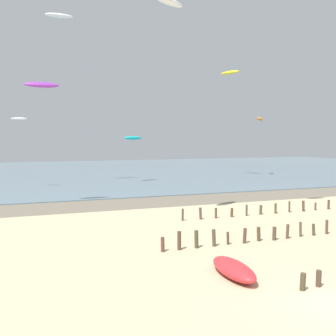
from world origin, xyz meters
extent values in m
cube|color=#7A6D59|center=(0.00, 25.19, 0.00)|extent=(120.00, 6.33, 0.01)
cube|color=slate|center=(0.00, 63.36, 0.05)|extent=(160.00, 70.00, 0.10)
cylinder|color=#4A402A|center=(-0.41, 1.82, 0.35)|extent=(0.23, 0.24, 0.72)
cylinder|color=#4F382D|center=(0.46, 1.93, 0.34)|extent=(0.22, 0.24, 0.69)
cylinder|color=brown|center=(-3.69, 9.00, 0.39)|extent=(0.20, 0.24, 0.79)
cylinder|color=brown|center=(-2.73, 9.01, 0.51)|extent=(0.20, 0.22, 1.02)
cylinder|color=#4B4429|center=(-1.70, 9.02, 0.49)|extent=(0.22, 0.25, 0.98)
cylinder|color=brown|center=(-0.63, 9.00, 0.48)|extent=(0.24, 0.22, 0.97)
cylinder|color=brown|center=(0.28, 9.03, 0.36)|extent=(0.18, 0.17, 0.74)
cylinder|color=brown|center=(1.33, 8.94, 0.44)|extent=(0.22, 0.23, 0.89)
cylinder|color=brown|center=(2.37, 9.09, 0.42)|extent=(0.25, 0.21, 0.84)
cylinder|color=brown|center=(3.36, 8.95, 0.39)|extent=(0.26, 0.25, 0.81)
cylinder|color=brown|center=(4.32, 8.96, 0.43)|extent=(0.19, 0.20, 0.88)
cylinder|color=brown|center=(5.38, 9.09, 0.45)|extent=(0.16, 0.19, 0.92)
cylinder|color=#4E3E2B|center=(6.34, 9.05, 0.36)|extent=(0.19, 0.20, 0.74)
cylinder|color=brown|center=(7.39, 9.06, 0.45)|extent=(0.19, 0.20, 0.91)
cylinder|color=#4A3B2D|center=(0.52, 16.14, 0.44)|extent=(0.15, 0.18, 0.89)
cylinder|color=brown|center=(1.95, 16.13, 0.44)|extent=(0.23, 0.22, 0.89)
cylinder|color=brown|center=(3.24, 16.13, 0.39)|extent=(0.18, 0.20, 0.78)
cylinder|color=brown|center=(4.61, 16.12, 0.34)|extent=(0.22, 0.22, 0.69)
cylinder|color=#4C4331|center=(5.92, 16.10, 0.43)|extent=(0.16, 0.18, 0.87)
cylinder|color=brown|center=(7.29, 16.20, 0.37)|extent=(0.24, 0.22, 0.75)
cylinder|color=brown|center=(8.63, 16.10, 0.41)|extent=(0.19, 0.20, 0.83)
cylinder|color=brown|center=(10.04, 16.19, 0.46)|extent=(0.15, 0.15, 0.92)
cylinder|color=brown|center=(11.35, 16.08, 0.45)|extent=(0.24, 0.22, 0.90)
cylinder|color=brown|center=(12.70, 16.18, 0.32)|extent=(0.17, 0.16, 0.65)
cylinder|color=brown|center=(14.06, 16.14, 0.39)|extent=(0.21, 0.19, 0.80)
ellipsoid|color=red|center=(-2.15, 4.23, 0.34)|extent=(1.38, 3.42, 0.67)
ellipsoid|color=orange|center=(25.82, 44.28, 9.17)|extent=(2.77, 3.19, 0.83)
ellipsoid|color=white|center=(-5.25, 42.13, 21.34)|extent=(3.47, 1.21, 0.63)
ellipsoid|color=purple|center=(-8.55, 26.15, 10.68)|extent=(2.98, 1.14, 0.71)
ellipsoid|color=#19B2B7|center=(4.25, 42.20, 6.14)|extent=(3.36, 2.52, 0.53)
ellipsoid|color=yellow|center=(20.19, 44.09, 16.12)|extent=(2.42, 3.68, 0.81)
ellipsoid|color=white|center=(-10.28, 40.33, 8.39)|extent=(2.02, 1.21, 0.37)
ellipsoid|color=white|center=(-0.22, 17.08, 15.89)|extent=(3.09, 2.28, 0.68)
camera|label=1|loc=(-10.98, -10.83, 5.99)|focal=43.19mm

